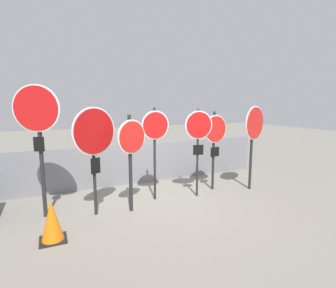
{
  "coord_description": "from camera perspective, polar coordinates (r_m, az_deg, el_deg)",
  "views": [
    {
      "loc": [
        -2.35,
        -5.52,
        2.27
      ],
      "look_at": [
        0.19,
        0.0,
        1.34
      ],
      "focal_mm": 28.0,
      "sensor_mm": 36.0,
      "label": 1
    }
  ],
  "objects": [
    {
      "name": "stop_sign_4",
      "position": [
        6.31,
        6.66,
        2.54
      ],
      "size": [
        0.67,
        0.16,
        2.16
      ],
      "rotation": [
        0.0,
        0.0,
        -0.19
      ],
      "color": "black",
      "rests_on": "ground"
    },
    {
      "name": "ground_plane",
      "position": [
        6.41,
        -1.56,
        -12.04
      ],
      "size": [
        40.0,
        40.0,
        0.0
      ],
      "primitive_type": "plane",
      "color": "gray"
    },
    {
      "name": "stop_sign_5",
      "position": [
        6.92,
        10.2,
        1.68
      ],
      "size": [
        0.72,
        0.17,
        2.08
      ],
      "rotation": [
        0.0,
        0.0,
        0.15
      ],
      "color": "black",
      "rests_on": "ground"
    },
    {
      "name": "stop_sign_0",
      "position": [
        5.62,
        -26.51,
        4.06
      ],
      "size": [
        0.84,
        0.4,
        2.64
      ],
      "rotation": [
        0.0,
        0.0,
        -0.43
      ],
      "color": "black",
      "rests_on": "ground"
    },
    {
      "name": "fence_back",
      "position": [
        7.65,
        -6.19,
        -4.17
      ],
      "size": [
        7.88,
        0.12,
        1.15
      ],
      "color": "slate",
      "rests_on": "ground"
    },
    {
      "name": "stop_sign_2",
      "position": [
        5.45,
        -7.98,
        -0.52
      ],
      "size": [
        0.66,
        0.3,
        2.06
      ],
      "rotation": [
        0.0,
        0.0,
        0.39
      ],
      "color": "black",
      "rests_on": "ground"
    },
    {
      "name": "traffic_cone_0",
      "position": [
        4.93,
        -23.96,
        -15.02
      ],
      "size": [
        0.43,
        0.43,
        0.7
      ],
      "color": "black",
      "rests_on": "ground"
    },
    {
      "name": "stop_sign_1",
      "position": [
        5.37,
        -15.74,
        1.25
      ],
      "size": [
        0.88,
        0.42,
        2.22
      ],
      "rotation": [
        0.0,
        0.0,
        0.42
      ],
      "color": "black",
      "rests_on": "ground"
    },
    {
      "name": "stop_sign_6",
      "position": [
        7.19,
        18.21,
        3.06
      ],
      "size": [
        0.84,
        0.32,
        2.22
      ],
      "rotation": [
        0.0,
        0.0,
        0.34
      ],
      "color": "black",
      "rests_on": "ground"
    },
    {
      "name": "stop_sign_3",
      "position": [
        6.05,
        -2.8,
        2.37
      ],
      "size": [
        0.66,
        0.11,
        2.19
      ],
      "rotation": [
        0.0,
        0.0,
        -0.01
      ],
      "color": "black",
      "rests_on": "ground"
    }
  ]
}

